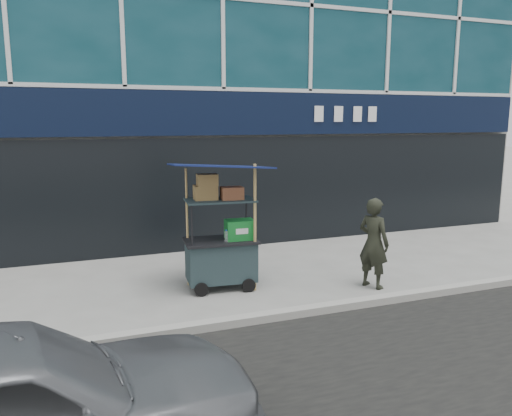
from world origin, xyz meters
name	(u,v)px	position (x,y,z in m)	size (l,w,h in m)	color
ground	(303,310)	(0.00, 0.00, 0.00)	(80.00, 80.00, 0.00)	slate
curb	(309,311)	(0.00, -0.20, 0.06)	(80.00, 0.18, 0.12)	gray
vendor_cart	(222,244)	(-0.83, 1.37, 0.75)	(1.66, 1.25, 2.13)	black
vendor_man	(374,243)	(1.54, 0.52, 0.76)	(0.55, 0.36, 1.52)	black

